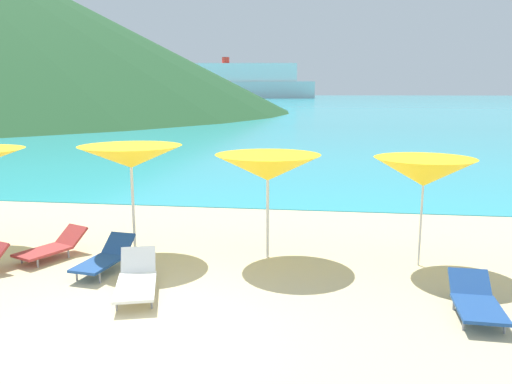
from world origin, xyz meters
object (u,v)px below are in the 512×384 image
umbrella_4 (424,172)px  lounge_chair_6 (105,257)px  lounge_chair_1 (52,246)px  umbrella_2 (131,157)px  cruise_ship (243,83)px  lounge_chair_2 (136,279)px  lounge_chair_5 (476,300)px  umbrella_3 (268,168)px

umbrella_4 → lounge_chair_6: (-5.84, -1.18, -1.54)m
umbrella_4 → lounge_chair_1: 7.41m
umbrella_2 → lounge_chair_1: size_ratio=1.46×
umbrella_2 → cruise_ship: 246.43m
lounge_chair_6 → lounge_chair_2: bearing=-36.5°
umbrella_2 → umbrella_4: (5.70, 0.02, -0.19)m
lounge_chair_5 → cruise_ship: 249.69m
lounge_chair_6 → lounge_chair_5: bearing=-1.3°
umbrella_4 → lounge_chair_2: size_ratio=1.24×
lounge_chair_2 → lounge_chair_6: 1.39m
umbrella_2 → umbrella_3: size_ratio=0.99×
lounge_chair_1 → lounge_chair_2: 2.85m
lounge_chair_1 → lounge_chair_6: bearing=0.2°
lounge_chair_2 → cruise_ship: cruise_ship is taller
lounge_chair_5 → lounge_chair_6: lounge_chair_6 is taller
lounge_chair_5 → umbrella_2: bearing=162.4°
umbrella_3 → lounge_chair_6: (-2.89, -1.27, -1.56)m
cruise_ship → lounge_chair_6: bearing=-87.9°
umbrella_3 → umbrella_4: umbrella_3 is taller
umbrella_4 → lounge_chair_5: size_ratio=1.45×
umbrella_2 → umbrella_4: umbrella_2 is taller
umbrella_3 → cruise_ship: size_ratio=0.03×
lounge_chair_1 → lounge_chair_2: size_ratio=0.91×
lounge_chair_2 → umbrella_2: bearing=94.7°
umbrella_3 → lounge_chair_2: 3.34m
lounge_chair_1 → umbrella_3: bearing=32.6°
lounge_chair_1 → lounge_chair_5: (7.67, -1.68, 0.01)m
lounge_chair_1 → cruise_ship: bearing=122.3°
lounge_chair_2 → lounge_chair_1: bearing=129.1°
lounge_chair_2 → cruise_ship: size_ratio=0.02×
umbrella_4 → umbrella_2: bearing=-179.8°
lounge_chair_1 → lounge_chair_6: lounge_chair_6 is taller
cruise_ship → lounge_chair_5: bearing=-86.5°
lounge_chair_1 → lounge_chair_2: (2.37, -1.58, 0.02)m
umbrella_4 → lounge_chair_2: umbrella_4 is taller
lounge_chair_2 → lounge_chair_6: lounge_chair_2 is taller
lounge_chair_5 → lounge_chair_6: bearing=172.6°
lounge_chair_5 → cruise_ship: cruise_ship is taller
umbrella_2 → lounge_chair_1: umbrella_2 is taller
umbrella_4 → lounge_chair_6: size_ratio=1.37×
umbrella_3 → cruise_ship: bearing=99.5°
umbrella_2 → umbrella_3: 2.76m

